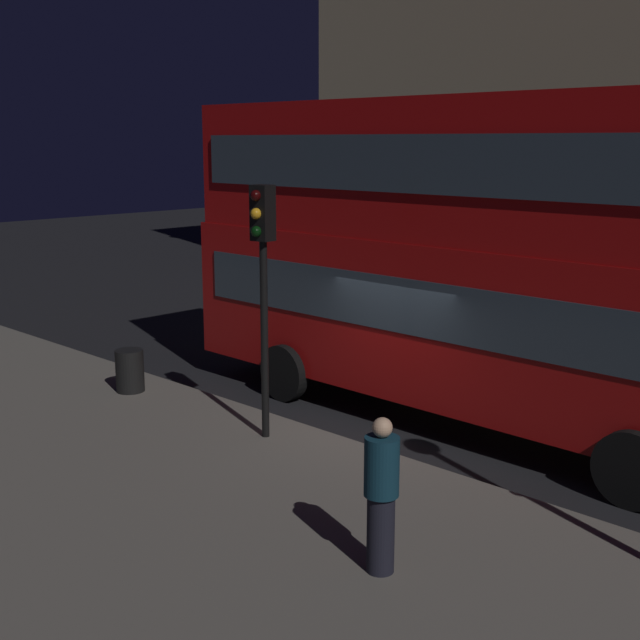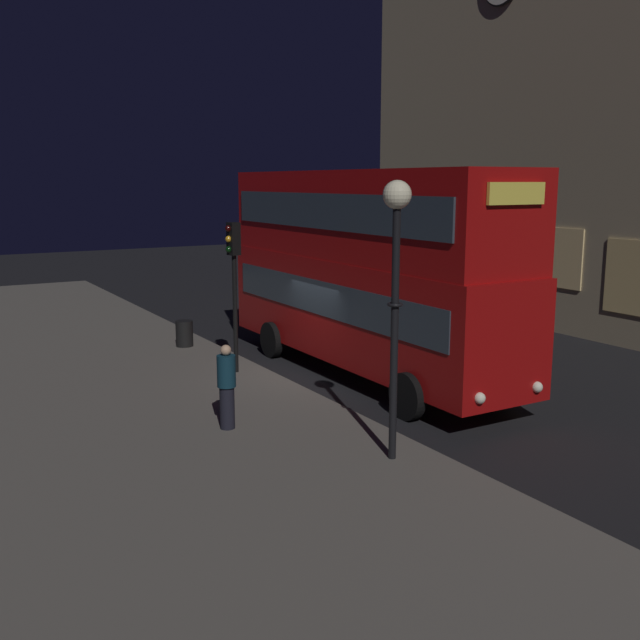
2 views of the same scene
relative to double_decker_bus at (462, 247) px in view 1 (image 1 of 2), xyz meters
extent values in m
plane|color=black|center=(-0.46, -1.25, -3.04)|extent=(80.00, 80.00, 0.00)
cube|color=#5B564F|center=(-0.46, -7.08, -2.98)|extent=(44.00, 9.76, 0.12)
cube|color=tan|center=(-3.71, 13.32, 5.61)|extent=(16.41, 8.85, 17.30)
cube|color=#E5C67F|center=(-8.97, 8.87, -0.63)|extent=(1.68, 0.06, 2.40)
cube|color=#F2D18C|center=(-6.34, 8.87, -0.80)|extent=(1.68, 0.06, 2.03)
cube|color=#F2D18C|center=(-3.71, 8.87, -0.62)|extent=(1.68, 0.06, 2.11)
cube|color=#F2D18C|center=(-1.09, 8.87, -0.43)|extent=(1.68, 0.06, 2.04)
cube|color=#9E0C0C|center=(0.00, 0.00, -1.19)|extent=(10.96, 2.58, 2.64)
cube|color=#9E0C0C|center=(0.00, 0.00, 1.27)|extent=(10.74, 2.53, 2.28)
cube|color=#2D3842|center=(0.00, 0.00, -0.86)|extent=(10.08, 2.64, 0.90)
cube|color=#2D3842|center=(0.00, 0.00, 1.39)|extent=(10.08, 2.64, 0.90)
cylinder|color=black|center=(3.70, -1.32, -2.51)|extent=(1.07, 0.25, 1.07)
cylinder|color=black|center=(-3.00, 1.32, -2.51)|extent=(1.07, 0.25, 1.07)
cylinder|color=black|center=(-3.02, -1.26, -2.51)|extent=(1.07, 0.25, 1.07)
cylinder|color=black|center=(-1.57, -3.05, -1.34)|extent=(0.12, 0.12, 3.16)
cube|color=black|center=(-1.57, -3.05, 0.66)|extent=(0.34, 0.29, 0.85)
sphere|color=black|center=(-1.56, -3.20, 0.93)|extent=(0.17, 0.17, 0.17)
sphere|color=orange|center=(-1.56, -3.20, 0.66)|extent=(0.17, 0.17, 0.17)
sphere|color=black|center=(-1.56, -3.20, 0.39)|extent=(0.17, 0.17, 0.17)
cylinder|color=black|center=(2.53, -5.09, -2.47)|extent=(0.31, 0.31, 0.90)
cylinder|color=#0F2D3D|center=(2.53, -5.09, -1.69)|extent=(0.39, 0.39, 0.66)
sphere|color=tan|center=(2.53, -5.09, -1.25)|extent=(0.22, 0.22, 0.22)
cylinder|color=black|center=(-5.26, -3.15, -2.52)|extent=(0.53, 0.53, 0.80)
camera|label=1|loc=(7.95, -11.67, 1.74)|focal=47.16mm
camera|label=2|loc=(15.97, -10.81, 2.13)|focal=40.92mm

